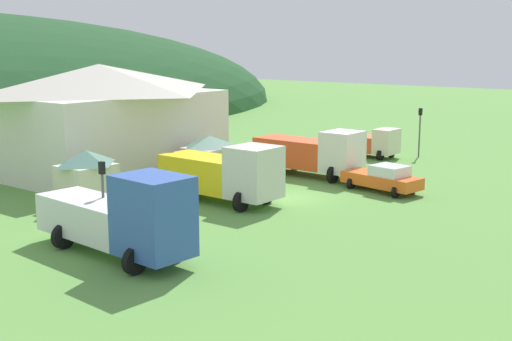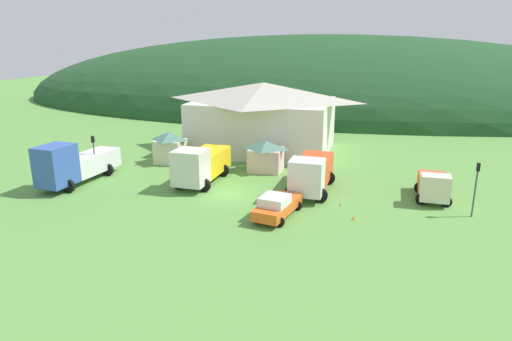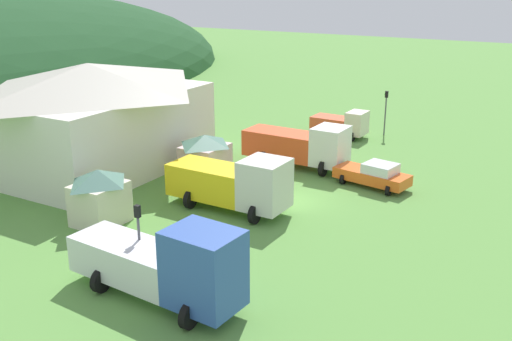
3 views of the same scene
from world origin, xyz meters
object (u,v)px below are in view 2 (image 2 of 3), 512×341
object	(u,v)px
play_shed_cream	(170,147)
traffic_light_east	(476,184)
depot_building	(264,116)
play_shed_pink	(266,155)
light_truck_cream	(433,185)
box_truck_blue	(73,164)
traffic_cone_mid_row	(340,206)
service_pickup_orange	(277,206)
heavy_rig_white	(311,172)
traffic_light_west	(94,152)
traffic_cone_near_pickup	(353,220)
flatbed_truck_yellow	(201,164)

from	to	relation	value
play_shed_cream	traffic_light_east	size ratio (longest dim) A/B	0.82
depot_building	play_shed_pink	distance (m)	8.69
light_truck_cream	box_truck_blue	bearing A→B (deg)	-80.83
traffic_light_east	traffic_cone_mid_row	size ratio (longest dim) A/B	8.43
service_pickup_orange	traffic_cone_mid_row	size ratio (longest dim) A/B	11.30
box_truck_blue	heavy_rig_white	distance (m)	19.72
traffic_light_west	traffic_light_east	bearing A→B (deg)	-2.25
traffic_cone_near_pickup	depot_building	bearing A→B (deg)	121.05
depot_building	play_shed_pink	bearing A→B (deg)	-74.30
flatbed_truck_yellow	traffic_light_east	size ratio (longest dim) A/B	1.93
box_truck_blue	traffic_cone_near_pickup	xyz separation A→B (m)	(23.10, -1.83, -1.79)
light_truck_cream	traffic_light_east	xyz separation A→B (m)	(2.28, -2.93, 1.22)
play_shed_cream	flatbed_truck_yellow	world-z (taller)	flatbed_truck_yellow
traffic_light_west	play_shed_cream	bearing A→B (deg)	57.19
light_truck_cream	service_pickup_orange	world-z (taller)	light_truck_cream
service_pickup_orange	traffic_light_east	xyz separation A→B (m)	(12.94, 3.52, 1.54)
service_pickup_orange	traffic_cone_mid_row	xyz separation A→B (m)	(4.04, 3.36, -0.83)
play_shed_cream	traffic_cone_near_pickup	xyz separation A→B (m)	(18.33, -10.26, -1.62)
service_pickup_orange	flatbed_truck_yellow	bearing A→B (deg)	-115.81
play_shed_cream	traffic_light_east	bearing A→B (deg)	-16.18
depot_building	box_truck_blue	size ratio (longest dim) A/B	1.83
depot_building	traffic_cone_near_pickup	world-z (taller)	depot_building
light_truck_cream	traffic_cone_near_pickup	xyz separation A→B (m)	(-5.53, -5.61, -1.15)
play_shed_pink	traffic_cone_near_pickup	bearing A→B (deg)	-49.26
play_shed_cream	depot_building	bearing A→B (deg)	46.11
service_pickup_orange	depot_building	bearing A→B (deg)	-152.82
play_shed_pink	light_truck_cream	size ratio (longest dim) A/B	0.68
traffic_light_east	flatbed_truck_yellow	bearing A→B (deg)	173.93
flatbed_truck_yellow	traffic_cone_mid_row	bearing A→B (deg)	79.73
traffic_light_east	heavy_rig_white	bearing A→B (deg)	167.92
play_shed_cream	service_pickup_orange	size ratio (longest dim) A/B	0.61
depot_building	heavy_rig_white	size ratio (longest dim) A/B	2.03
traffic_light_west	traffic_cone_near_pickup	bearing A→B (deg)	-9.78
play_shed_cream	light_truck_cream	world-z (taller)	play_shed_cream
service_pickup_orange	traffic_cone_near_pickup	world-z (taller)	service_pickup_orange
depot_building	light_truck_cream	distance (m)	20.73
traffic_cone_mid_row	flatbed_truck_yellow	bearing A→B (deg)	168.73
play_shed_cream	box_truck_blue	bearing A→B (deg)	-119.49
light_truck_cream	traffic_cone_mid_row	bearing A→B (deg)	-63.32
play_shed_cream	traffic_cone_mid_row	xyz separation A→B (m)	(17.24, -7.74, -1.62)
play_shed_cream	traffic_light_east	distance (m)	27.23
traffic_cone_near_pickup	traffic_light_west	bearing A→B (deg)	170.22
play_shed_pink	traffic_cone_mid_row	bearing A→B (deg)	-44.82
depot_building	traffic_light_west	distance (m)	18.37
box_truck_blue	traffic_light_east	world-z (taller)	traffic_light_east
play_shed_cream	traffic_cone_near_pickup	distance (m)	21.07
flatbed_truck_yellow	traffic_cone_mid_row	xyz separation A→B (m)	(11.89, -2.37, -1.70)
box_truck_blue	flatbed_truck_yellow	distance (m)	10.57
box_truck_blue	flatbed_truck_yellow	world-z (taller)	box_truck_blue
play_shed_cream	box_truck_blue	size ratio (longest dim) A/B	0.37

